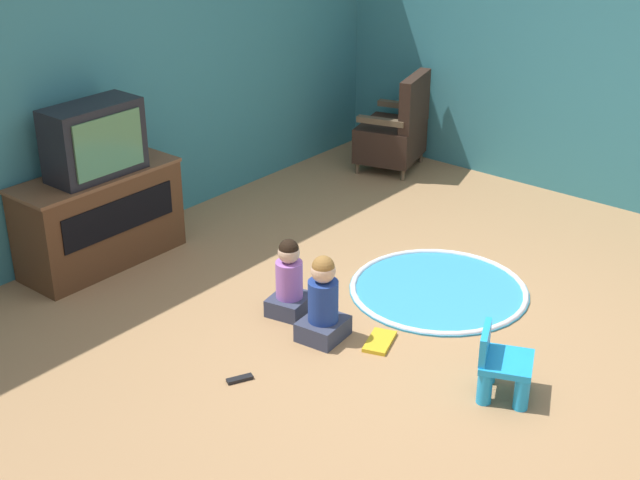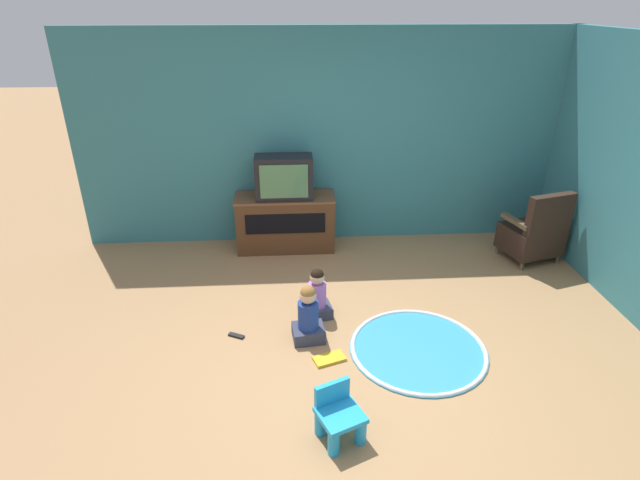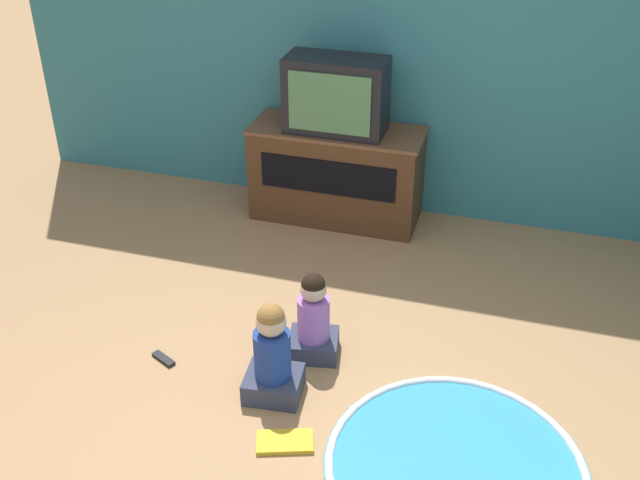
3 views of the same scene
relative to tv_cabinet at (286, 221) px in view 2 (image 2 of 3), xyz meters
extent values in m
plane|color=#9E754C|center=(0.58, -2.24, -0.35)|extent=(30.00, 30.00, 0.00)
cube|color=teal|center=(0.47, 0.31, 0.91)|extent=(5.79, 0.12, 2.51)
cube|color=#4C2D19|center=(0.00, 0.00, -0.01)|extent=(1.15, 0.45, 0.67)
cube|color=brown|center=(0.00, 0.00, 0.31)|extent=(1.17, 0.46, 0.02)
cube|color=black|center=(0.00, -0.23, 0.07)|extent=(0.92, 0.01, 0.24)
cube|color=black|center=(0.00, -0.03, 0.57)|extent=(0.66, 0.31, 0.50)
cube|color=#47754C|center=(0.00, -0.19, 0.57)|extent=(0.54, 0.02, 0.39)
cylinder|color=brown|center=(3.01, -0.19, -0.30)|extent=(0.04, 0.04, 0.10)
cylinder|color=brown|center=(2.53, -0.33, -0.30)|extent=(0.04, 0.04, 0.10)
cylinder|color=brown|center=(3.13, -0.60, -0.30)|extent=(0.04, 0.04, 0.10)
cylinder|color=brown|center=(2.64, -0.74, -0.30)|extent=(0.04, 0.04, 0.10)
cube|color=black|center=(2.83, -0.47, -0.09)|extent=(0.70, 0.64, 0.31)
cube|color=black|center=(2.89, -0.67, 0.29)|extent=(0.57, 0.25, 0.46)
cube|color=brown|center=(3.08, -0.40, 0.16)|extent=(0.18, 0.43, 0.05)
cube|color=brown|center=(2.58, -0.54, 0.16)|extent=(0.18, 0.43, 0.05)
cylinder|color=#1E99DB|center=(0.31, -3.12, -0.23)|extent=(0.08, 0.08, 0.23)
cylinder|color=#1E99DB|center=(0.50, -3.03, -0.23)|extent=(0.08, 0.08, 0.23)
cylinder|color=#1E99DB|center=(0.23, -2.94, -0.23)|extent=(0.08, 0.08, 0.23)
cylinder|color=#1E99DB|center=(0.42, -2.86, -0.23)|extent=(0.08, 0.08, 0.23)
cube|color=#1E99DB|center=(0.37, -2.99, -0.14)|extent=(0.38, 0.37, 0.04)
cube|color=#1E99DB|center=(0.32, -2.87, -0.04)|extent=(0.25, 0.14, 0.17)
cylinder|color=teal|center=(1.14, -2.07, -0.34)|extent=(1.19, 1.19, 0.01)
torus|color=silver|center=(1.14, -2.07, -0.34)|extent=(1.18, 1.18, 0.04)
cube|color=#33384C|center=(0.20, -1.85, -0.28)|extent=(0.30, 0.27, 0.12)
cylinder|color=navy|center=(0.20, -1.85, -0.09)|extent=(0.18, 0.18, 0.26)
sphere|color=#D8AD8C|center=(0.20, -1.85, 0.11)|extent=(0.15, 0.15, 0.15)
sphere|color=olive|center=(0.20, -1.85, 0.13)|extent=(0.14, 0.14, 0.14)
cube|color=#33384C|center=(0.30, -1.49, -0.29)|extent=(0.30, 0.28, 0.11)
cylinder|color=#A566BF|center=(0.30, -1.49, -0.11)|extent=(0.17, 0.17, 0.24)
sphere|color=#D8AD8C|center=(0.30, -1.49, 0.08)|extent=(0.14, 0.14, 0.14)
sphere|color=black|center=(0.30, -1.49, 0.10)|extent=(0.13, 0.13, 0.13)
cube|color=gold|center=(0.36, -2.16, -0.33)|extent=(0.30, 0.22, 0.02)
cube|color=black|center=(-0.46, -1.78, -0.34)|extent=(0.15, 0.11, 0.02)
camera|label=1|loc=(-3.39, -4.78, 2.50)|focal=50.00mm
camera|label=2|loc=(0.07, -5.50, 2.42)|focal=28.00mm
camera|label=3|loc=(1.23, -4.49, 2.28)|focal=42.00mm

